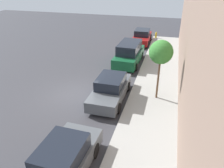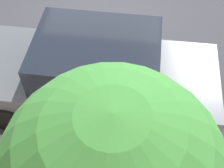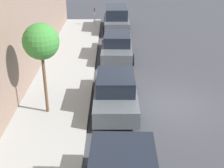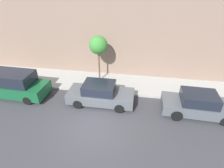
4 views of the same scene
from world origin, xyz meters
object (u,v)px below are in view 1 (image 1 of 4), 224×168
object	(u,v)px
parked_sedan_second	(62,163)
parked_sedan_fifth	(142,37)
parked_minivan_fourth	(129,53)
street_tree	(161,52)
fire_hydrant	(156,35)
parked_sedan_third	(111,89)

from	to	relation	value
parked_sedan_second	parked_sedan_fifth	world-z (taller)	same
parked_minivan_fourth	street_tree	xyz separation A→B (m)	(2.95, -5.73, 2.25)
parked_sedan_second	parked_minivan_fourth	world-z (taller)	parked_minivan_fourth
parked_sedan_fifth	fire_hydrant	size ratio (longest dim) A/B	6.57
parked_minivan_fourth	parked_sedan_fifth	distance (m)	6.59
fire_hydrant	parked_sedan_third	bearing A→B (deg)	-95.54
parked_minivan_fourth	fire_hydrant	bearing A→B (deg)	79.84
parked_sedan_second	fire_hydrant	distance (m)	21.61
parked_sedan_second	parked_sedan_third	bearing A→B (deg)	88.41
fire_hydrant	parked_sedan_second	bearing A→B (deg)	-94.38
parked_sedan_fifth	fire_hydrant	world-z (taller)	parked_sedan_fifth
parked_minivan_fourth	fire_hydrant	xyz separation A→B (m)	(1.57, 8.77, -0.43)
parked_sedan_second	parked_sedan_fifth	size ratio (longest dim) A/B	1.00
parked_minivan_fourth	fire_hydrant	distance (m)	8.92
parked_sedan_fifth	street_tree	world-z (taller)	street_tree
parked_sedan_third	fire_hydrant	xyz separation A→B (m)	(1.47, 15.20, -0.23)
parked_sedan_second	parked_sedan_fifth	xyz separation A→B (m)	(0.23, 19.36, -0.00)
parked_sedan_second	parked_sedan_fifth	distance (m)	19.36
street_tree	fire_hydrant	world-z (taller)	street_tree
street_tree	fire_hydrant	size ratio (longest dim) A/B	5.44
parked_sedan_fifth	street_tree	size ratio (longest dim) A/B	1.21
parked_minivan_fourth	street_tree	distance (m)	6.82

